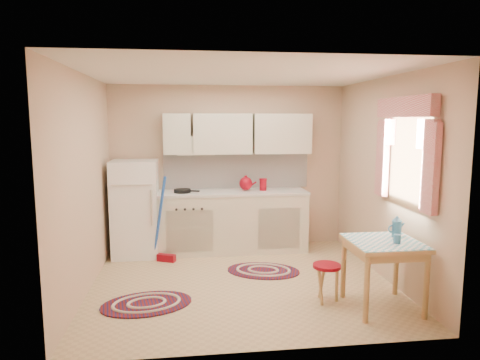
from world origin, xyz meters
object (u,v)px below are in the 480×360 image
table (383,275)px  stool (326,283)px  base_cabinets (231,222)px  fridge (135,208)px

table → stool: (-0.53, 0.22, -0.15)m
base_cabinets → table: 2.59m
table → stool: size_ratio=1.71×
fridge → base_cabinets: bearing=2.0°
base_cabinets → stool: size_ratio=5.36×
fridge → stool: 3.00m
fridge → base_cabinets: 1.43m
fridge → table: size_ratio=1.94×
table → stool: bearing=157.8°
base_cabinets → stool: base_cabinets is taller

